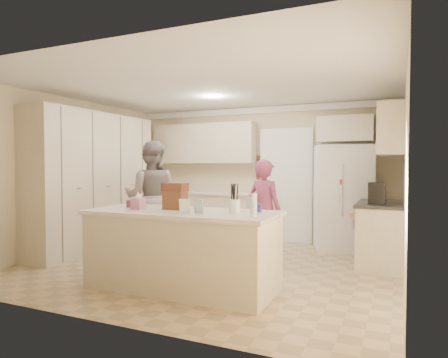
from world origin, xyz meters
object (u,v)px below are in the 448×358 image
at_px(utensil_crock, 234,206).
at_px(tissue_box, 138,204).
at_px(teen_boy, 151,197).
at_px(island_base, 182,251).
at_px(coffee_maker, 377,193).
at_px(dollhouse_body, 175,200).
at_px(teen_girl, 265,212).
at_px(refrigerator, 343,198).

distance_m(utensil_crock, tissue_box, 1.21).
bearing_deg(teen_boy, island_base, 111.26).
xyz_separation_m(coffee_maker, tissue_box, (-2.60, -2.00, -0.07)).
height_order(utensil_crock, tissue_box, utensil_crock).
relative_size(coffee_maker, teen_boy, 0.16).
xyz_separation_m(tissue_box, teen_boy, (-0.88, 1.57, -0.07)).
xyz_separation_m(utensil_crock, teen_boy, (-2.08, 1.42, -0.07)).
height_order(coffee_maker, dollhouse_body, coffee_maker).
bearing_deg(island_base, teen_girl, 71.35).
distance_m(utensil_crock, teen_girl, 1.51).
distance_m(island_base, tissue_box, 0.79).
height_order(coffee_maker, utensil_crock, coffee_maker).
height_order(dollhouse_body, teen_boy, teen_boy).
bearing_deg(coffee_maker, tissue_box, -142.43).
relative_size(utensil_crock, tissue_box, 1.07).
bearing_deg(island_base, tissue_box, -169.70).
bearing_deg(dollhouse_body, island_base, -33.69).
height_order(island_base, teen_girl, teen_girl).
height_order(teen_boy, teen_girl, teen_boy).
relative_size(coffee_maker, utensil_crock, 2.00).
bearing_deg(tissue_box, island_base, 10.30).
xyz_separation_m(refrigerator, teen_girl, (-0.93, -1.45, -0.13)).
xyz_separation_m(dollhouse_body, teen_boy, (-1.28, 1.37, -0.11)).
bearing_deg(dollhouse_body, refrigerator, 61.09).
relative_size(refrigerator, tissue_box, 12.86).
relative_size(coffee_maker, tissue_box, 2.14).
relative_size(coffee_maker, teen_girl, 0.19).
distance_m(refrigerator, tissue_box, 3.68).
distance_m(coffee_maker, tissue_box, 3.28).
relative_size(refrigerator, teen_girl, 1.16).
relative_size(teen_boy, teen_girl, 1.20).
height_order(refrigerator, dollhouse_body, refrigerator).
bearing_deg(refrigerator, dollhouse_body, -136.84).
bearing_deg(dollhouse_body, teen_girl, 65.05).
bearing_deg(refrigerator, island_base, -133.74).
xyz_separation_m(coffee_maker, dollhouse_body, (-2.20, -1.80, -0.03)).
relative_size(refrigerator, dollhouse_body, 6.92).
height_order(dollhouse_body, teen_girl, teen_girl).
distance_m(refrigerator, teen_girl, 1.72).
relative_size(refrigerator, teen_boy, 0.97).
relative_size(island_base, utensil_crock, 14.67).
xyz_separation_m(refrigerator, dollhouse_body, (-1.59, -2.89, 0.14)).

